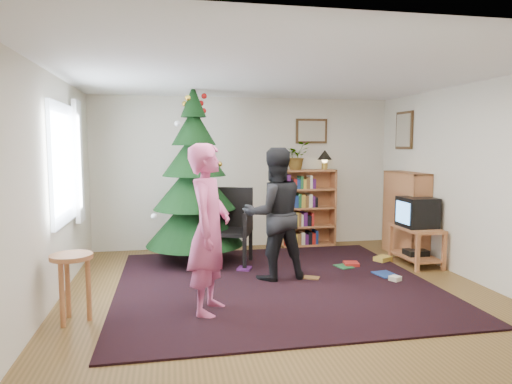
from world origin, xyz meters
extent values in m
plane|color=brown|center=(0.00, 0.00, 0.00)|extent=(5.00, 5.00, 0.00)
plane|color=white|center=(0.00, 0.00, 2.50)|extent=(5.00, 5.00, 0.00)
cube|color=silver|center=(0.00, 2.50, 1.25)|extent=(5.00, 0.02, 2.50)
cube|color=silver|center=(0.00, -2.50, 1.25)|extent=(5.00, 0.02, 2.50)
cube|color=silver|center=(-2.50, 0.00, 1.25)|extent=(0.02, 5.00, 2.50)
cube|color=silver|center=(2.50, 0.00, 1.25)|extent=(0.02, 5.00, 2.50)
cube|color=black|center=(0.00, 0.30, 0.01)|extent=(3.80, 3.60, 0.02)
cube|color=silver|center=(-2.47, 0.60, 1.50)|extent=(0.04, 1.20, 1.40)
cube|color=white|center=(-2.43, 1.30, 1.50)|extent=(0.06, 0.35, 1.60)
cube|color=#4C3319|center=(1.15, 2.48, 1.95)|extent=(0.55, 0.03, 0.42)
cube|color=beige|center=(1.15, 2.48, 1.95)|extent=(0.47, 0.01, 0.34)
cube|color=#4C3319|center=(2.48, 1.75, 1.95)|extent=(0.03, 0.50, 0.60)
cube|color=beige|center=(2.48, 1.75, 1.95)|extent=(0.01, 0.42, 0.52)
cylinder|color=#3F2816|center=(-0.90, 1.54, 0.14)|extent=(0.14, 0.14, 0.27)
cone|color=black|center=(-0.90, 1.54, 0.67)|extent=(1.42, 1.42, 0.80)
cone|color=black|center=(-0.90, 1.54, 1.15)|extent=(1.19, 1.19, 0.71)
cone|color=black|center=(-0.90, 1.54, 1.59)|extent=(0.91, 0.91, 0.63)
cone|color=black|center=(-0.90, 1.54, 1.99)|extent=(0.64, 0.64, 0.55)
cone|color=black|center=(-0.90, 1.54, 2.34)|extent=(0.37, 0.37, 0.46)
cube|color=#AB673D|center=(1.05, 2.34, 0.65)|extent=(0.95, 0.30, 1.30)
cube|color=#AB673D|center=(1.05, 2.34, 1.29)|extent=(0.95, 0.30, 0.03)
cube|color=#AB673D|center=(2.34, 1.37, 0.65)|extent=(0.30, 0.95, 1.30)
cube|color=#AB673D|center=(2.34, 1.37, 1.29)|extent=(0.30, 0.95, 0.03)
cube|color=#AB673D|center=(2.22, 0.84, 0.53)|extent=(0.46, 0.82, 0.04)
cube|color=#AB673D|center=(2.02, 0.46, 0.26)|extent=(0.05, 0.05, 0.51)
cube|color=#AB673D|center=(2.42, 0.46, 0.26)|extent=(0.05, 0.05, 0.51)
cube|color=#AB673D|center=(2.02, 1.22, 0.26)|extent=(0.05, 0.05, 0.51)
cube|color=#AB673D|center=(2.42, 1.22, 0.26)|extent=(0.05, 0.05, 0.51)
cube|color=#AB673D|center=(2.22, 0.84, 0.12)|extent=(0.42, 0.78, 0.03)
cube|color=black|center=(2.22, 0.84, 0.17)|extent=(0.30, 0.25, 0.08)
cube|color=black|center=(2.22, 0.84, 0.76)|extent=(0.44, 0.49, 0.42)
cube|color=#5DACFF|center=(1.99, 0.84, 0.76)|extent=(0.01, 0.38, 0.31)
cube|color=black|center=(-0.44, 1.28, 0.49)|extent=(0.76, 0.76, 0.05)
cube|color=black|center=(-0.44, 1.56, 0.80)|extent=(0.58, 0.24, 0.60)
cube|color=black|center=(-0.71, 1.01, 0.25)|extent=(0.06, 0.06, 0.49)
cube|color=black|center=(-0.17, 1.01, 0.25)|extent=(0.06, 0.06, 0.49)
cube|color=black|center=(-0.71, 1.55, 0.25)|extent=(0.06, 0.06, 0.49)
cube|color=black|center=(-0.17, 1.55, 0.25)|extent=(0.06, 0.06, 0.49)
cylinder|color=#AB673D|center=(-2.20, -0.49, 0.65)|extent=(0.40, 0.40, 0.04)
cylinder|color=#AB673D|center=(-2.05, -0.49, 0.31)|extent=(0.05, 0.05, 0.63)
cylinder|color=#AB673D|center=(-2.27, -0.37, 0.31)|extent=(0.05, 0.05, 0.63)
cylinder|color=#AB673D|center=(-2.27, -0.62, 0.31)|extent=(0.05, 0.05, 0.63)
imported|color=#C85085|center=(-0.87, -0.50, 0.87)|extent=(0.61, 0.74, 1.74)
imported|color=black|center=(0.05, 0.52, 0.84)|extent=(0.89, 0.73, 1.69)
imported|color=gray|center=(0.85, 2.34, 1.53)|extent=(0.49, 0.45, 0.47)
cylinder|color=#A57F33|center=(1.35, 2.34, 1.35)|extent=(0.10, 0.10, 0.10)
sphere|color=#FFD88C|center=(1.35, 2.34, 1.47)|extent=(0.10, 0.10, 0.10)
cone|color=black|center=(1.35, 2.34, 1.55)|extent=(0.25, 0.25, 0.17)
cube|color=#A51E19|center=(1.26, 0.89, 0.04)|extent=(0.20, 0.20, 0.08)
cube|color=navy|center=(1.51, 0.36, 0.04)|extent=(0.20, 0.20, 0.08)
cube|color=#1E592D|center=(1.12, 0.83, 0.04)|extent=(0.20, 0.20, 0.08)
cube|color=gold|center=(1.81, 1.04, 0.04)|extent=(0.20, 0.20, 0.08)
cube|color=brown|center=(0.51, 0.40, 0.04)|extent=(0.20, 0.20, 0.08)
cube|color=beige|center=(1.51, 0.10, 0.04)|extent=(0.20, 0.20, 0.08)
cube|color=#4C1959|center=(-0.27, 0.96, 0.04)|extent=(0.20, 0.20, 0.08)
camera|label=1|loc=(-1.26, -5.06, 1.73)|focal=32.00mm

